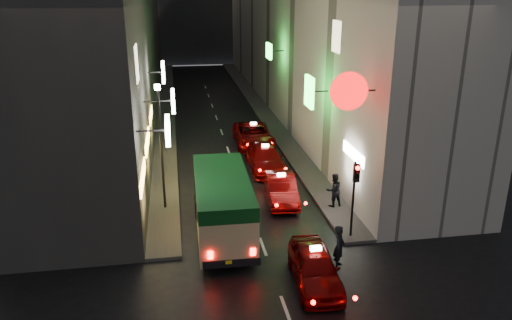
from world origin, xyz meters
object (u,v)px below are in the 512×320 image
pedestrian_crossing (339,244)px  lamp_post (161,139)px  minibus (222,200)px  taxi_near (315,264)px  traffic_light (355,184)px

pedestrian_crossing → lamp_post: (-6.91, 6.55, 2.71)m
minibus → pedestrian_crossing: bearing=-37.1°
taxi_near → traffic_light: bearing=49.8°
pedestrian_crossing → lamp_post: bearing=70.5°
pedestrian_crossing → lamp_post: size_ratio=0.33×
taxi_near → pedestrian_crossing: pedestrian_crossing is taller
minibus → traffic_light: bearing=-12.5°
lamp_post → traffic_light: bearing=-28.9°
minibus → lamp_post: size_ratio=1.07×
minibus → pedestrian_crossing: size_ratio=3.29×
pedestrian_crossing → lamp_post: lamp_post is taller
taxi_near → lamp_post: bearing=126.7°
minibus → taxi_near: (3.04, -4.28, -0.98)m
taxi_near → lamp_post: size_ratio=0.85×
traffic_light → lamp_post: lamp_post is taller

